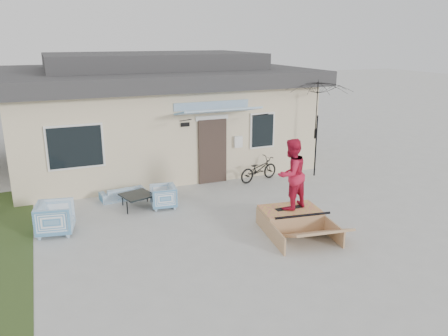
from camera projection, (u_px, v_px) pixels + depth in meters
name	position (u px, v px, depth m)	size (l,w,h in m)	color
ground	(242.00, 243.00, 10.36)	(90.00, 90.00, 0.00)	#AFAFAB
grass_strip	(1.00, 246.00, 10.21)	(1.40, 8.00, 0.01)	#2C411C
house	(154.00, 110.00, 16.88)	(10.80, 8.49, 4.10)	beige
loveseat	(123.00, 191.00, 13.09)	(1.31, 0.38, 0.51)	#4485BA
armchair_left	(55.00, 217.00, 10.76)	(0.84, 0.79, 0.86)	#4485BA
armchair_right	(163.00, 195.00, 12.44)	(0.68, 0.64, 0.70)	#4485BA
coffee_table	(138.00, 201.00, 12.43)	(0.80, 0.80, 0.39)	black
bicycle	(259.00, 167.00, 14.70)	(0.53, 1.51, 0.97)	black
patio_umbrella	(317.00, 126.00, 14.90)	(2.78, 2.70, 2.20)	black
skate_ramp	(290.00, 218.00, 11.17)	(1.44, 1.92, 0.48)	tan
skateboard	(290.00, 208.00, 11.14)	(0.76, 0.19, 0.05)	black
skater	(291.00, 173.00, 10.88)	(0.87, 0.67, 1.77)	red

